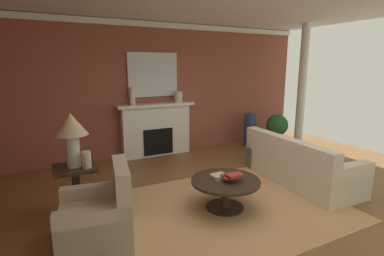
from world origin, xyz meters
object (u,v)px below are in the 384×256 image
Objects in this scene: coffee_table at (225,187)px; potted_plant at (277,127)px; vase_mantel_left at (132,96)px; vase_on_side_table at (86,160)px; vase_mantel_right at (178,97)px; fireplace at (156,131)px; sofa at (298,166)px; mantel_mirror at (153,75)px; armchair_near_window at (99,219)px; table_lamp at (71,129)px; side_table at (76,187)px; vase_tall_corner at (250,130)px.

coffee_table is 1.20× the size of potted_plant.
vase_mantel_left reaches higher than vase_on_side_table.
vase_mantel_right is (1.10, 0.00, -0.07)m from vase_mantel_left.
sofa is at bearing -58.44° from fireplace.
mantel_mirror is 1.23× the size of armchair_near_window.
table_lamp is at bearing -140.41° from vase_mantel_right.
sofa is 3.58m from vase_on_side_table.
vase_mantel_right is at bearing 51.18° from armchair_near_window.
vase_mantel_right is (2.39, 2.97, 1.04)m from armchair_near_window.
coffee_table is 1.99m from vase_on_side_table.
vase_mantel_right is 0.31× the size of potted_plant.
potted_plant is (4.93, 2.36, 0.19)m from armchair_near_window.
mantel_mirror is 3.35m from side_table.
vase_on_side_table is at bearing -161.84° from potted_plant.
sofa is at bearing 8.16° from coffee_table.
potted_plant is (2.54, -0.60, -0.86)m from vase_mantel_right.
fireplace is 1.89× the size of armchair_near_window.
sofa is 2.26× the size of armchair_near_window.
table_lamp is at bearing 99.88° from armchair_near_window.
vase_on_side_table reaches higher than side_table.
fireplace is at bearing 58.66° from armchair_near_window.
coffee_table is 3.16m from vase_mantel_left.
vase_mantel_left is at bearing -162.82° from mantel_mirror.
vase_mantel_right reaches higher than sofa.
vase_mantel_left is at bearing 129.72° from sofa.
vase_tall_corner is at bearing -6.86° from fireplace.
vase_mantel_left is (-0.50, 2.93, 1.08)m from coffee_table.
potted_plant is (4.93, 1.62, -0.32)m from vase_on_side_table.
table_lamp reaches higher than fireplace.
mantel_mirror is at bearing 170.43° from vase_tall_corner.
side_table is (-1.94, 0.83, 0.06)m from coffee_table.
vase_tall_corner reaches higher than potted_plant.
fireplace is at bearing -90.00° from mantel_mirror.
armchair_near_window is 1.36× the size of side_table.
coffee_table is at bearing -133.46° from vase_tall_corner.
side_table is at bearing -131.23° from mantel_mirror.
coffee_table is at bearing -21.59° from vase_on_side_table.
table_lamp is (-1.99, -2.15, 0.65)m from fireplace.
vase_on_side_table is 0.28× the size of potted_plant.
vase_mantel_right reaches higher than side_table.
fireplace reaches higher than armchair_near_window.
vase_tall_corner is (4.48, 1.85, -0.80)m from table_lamp.
armchair_near_window is at bearing -178.75° from coffee_table.
armchair_near_window reaches higher than potted_plant.
vase_tall_corner is (2.49, -0.30, -0.15)m from fireplace.
table_lamp reaches higher than armchair_near_window.
sofa is 3.66m from vase_mantel_left.
vase_on_side_table is at bearing -129.02° from fireplace.
armchair_near_window is at bearing -154.37° from potted_plant.
vase_tall_corner is (2.49, -0.42, -1.44)m from mantel_mirror.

